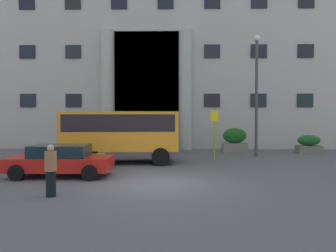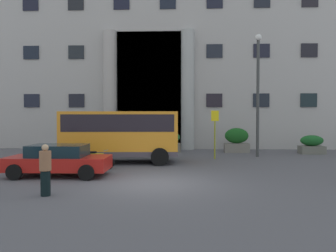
% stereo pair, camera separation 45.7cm
% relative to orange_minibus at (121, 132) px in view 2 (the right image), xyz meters
% --- Properties ---
extents(ground_plane, '(80.00, 64.00, 0.12)m').
position_rel_orange_minibus_xyz_m(ground_plane, '(2.21, -5.50, -1.69)').
color(ground_plane, '#525056').
extents(office_building_facade, '(34.82, 9.74, 16.68)m').
position_rel_orange_minibus_xyz_m(office_building_facade, '(2.21, 11.97, 6.70)').
color(office_building_facade, '#ACA7A3').
rests_on(office_building_facade, ground_plane).
extents(orange_minibus, '(6.16, 3.03, 2.73)m').
position_rel_orange_minibus_xyz_m(orange_minibus, '(0.00, 0.00, 0.00)').
color(orange_minibus, orange).
rests_on(orange_minibus, ground_plane).
extents(bus_stop_sign, '(0.44, 0.08, 2.81)m').
position_rel_orange_minibus_xyz_m(bus_stop_sign, '(5.18, 1.68, 0.10)').
color(bus_stop_sign, '#969C1C').
rests_on(bus_stop_sign, ground_plane).
extents(hedge_planter_far_west, '(1.96, 0.70, 1.45)m').
position_rel_orange_minibus_xyz_m(hedge_planter_far_west, '(2.21, 5.20, -0.93)').
color(hedge_planter_far_west, '#6F695A').
rests_on(hedge_planter_far_west, ground_plane).
extents(hedge_planter_west, '(1.56, 0.93, 1.23)m').
position_rel_orange_minibus_xyz_m(hedge_planter_west, '(11.83, 4.60, -1.04)').
color(hedge_planter_west, '#646359').
rests_on(hedge_planter_west, ground_plane).
extents(hedge_planter_far_east, '(1.67, 0.84, 1.67)m').
position_rel_orange_minibus_xyz_m(hedge_planter_far_east, '(7.02, 5.25, -0.82)').
color(hedge_planter_far_east, slate).
rests_on(hedge_planter_far_east, ground_plane).
extents(hedge_planter_east, '(2.00, 0.71, 1.49)m').
position_rel_orange_minibus_xyz_m(hedge_planter_east, '(-3.72, 5.04, -0.91)').
color(hedge_planter_east, gray).
rests_on(hedge_planter_east, ground_plane).
extents(parked_estate_mid, '(4.18, 2.03, 1.31)m').
position_rel_orange_minibus_xyz_m(parked_estate_mid, '(-1.83, -4.18, -0.95)').
color(parked_estate_mid, '#B51B15').
rests_on(parked_estate_mid, ground_plane).
extents(motorcycle_near_kerb, '(1.94, 0.57, 0.89)m').
position_rel_orange_minibus_xyz_m(motorcycle_near_kerb, '(-0.89, -2.20, -1.18)').
color(motorcycle_near_kerb, black).
rests_on(motorcycle_near_kerb, ground_plane).
extents(pedestrian_child_trailing, '(0.36, 0.36, 1.61)m').
position_rel_orange_minibus_xyz_m(pedestrian_child_trailing, '(-0.98, -7.57, -0.82)').
color(pedestrian_child_trailing, black).
rests_on(pedestrian_child_trailing, ground_plane).
extents(lamppost_plaza_centre, '(0.40, 0.40, 7.44)m').
position_rel_orange_minibus_xyz_m(lamppost_plaza_centre, '(7.89, 2.82, 2.71)').
color(lamppost_plaza_centre, '#3C3D3D').
rests_on(lamppost_plaza_centre, ground_plane).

